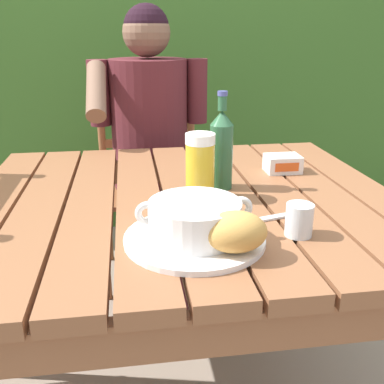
# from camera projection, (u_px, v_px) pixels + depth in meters

# --- Properties ---
(dining_table) EXTENTS (1.10, 1.00, 0.75)m
(dining_table) POSITION_uv_depth(u_px,v_px,m) (186.00, 228.00, 1.20)
(dining_table) COLOR brown
(dining_table) RESTS_ON ground_plane
(hedge_backdrop) EXTENTS (3.68, 0.89, 2.11)m
(hedge_backdrop) POSITION_uv_depth(u_px,v_px,m) (111.00, 66.00, 2.75)
(hedge_backdrop) COLOR #376124
(hedge_backdrop) RESTS_ON ground_plane
(chair_near_diner) EXTENTS (0.47, 0.41, 1.01)m
(chair_near_diner) POSITION_uv_depth(u_px,v_px,m) (150.00, 180.00, 2.12)
(chair_near_diner) COLOR brown
(chair_near_diner) RESTS_ON ground_plane
(person_eating) EXTENTS (0.48, 0.47, 1.26)m
(person_eating) POSITION_uv_depth(u_px,v_px,m) (150.00, 137.00, 1.85)
(person_eating) COLOR #511E23
(person_eating) RESTS_ON ground_plane
(serving_plate) EXTENTS (0.29, 0.29, 0.01)m
(serving_plate) POSITION_uv_depth(u_px,v_px,m) (195.00, 238.00, 0.91)
(serving_plate) COLOR white
(serving_plate) RESTS_ON dining_table
(soup_bowl) EXTENTS (0.24, 0.19, 0.08)m
(soup_bowl) POSITION_uv_depth(u_px,v_px,m) (195.00, 218.00, 0.89)
(soup_bowl) COLOR white
(soup_bowl) RESTS_ON serving_plate
(bread_roll) EXTENTS (0.13, 0.10, 0.08)m
(bread_roll) POSITION_uv_depth(u_px,v_px,m) (235.00, 232.00, 0.83)
(bread_roll) COLOR #C79145
(bread_roll) RESTS_ON serving_plate
(beer_glass) EXTENTS (0.07, 0.07, 0.17)m
(beer_glass) POSITION_uv_depth(u_px,v_px,m) (200.00, 166.00, 1.11)
(beer_glass) COLOR gold
(beer_glass) RESTS_ON dining_table
(beer_bottle) EXTENTS (0.06, 0.06, 0.26)m
(beer_bottle) POSITION_uv_depth(u_px,v_px,m) (221.00, 148.00, 1.18)
(beer_bottle) COLOR #2B5A38
(beer_bottle) RESTS_ON dining_table
(water_glass_small) EXTENTS (0.06, 0.06, 0.07)m
(water_glass_small) POSITION_uv_depth(u_px,v_px,m) (299.00, 220.00, 0.92)
(water_glass_small) COLOR silver
(water_glass_small) RESTS_ON dining_table
(butter_tub) EXTENTS (0.10, 0.08, 0.05)m
(butter_tub) POSITION_uv_depth(u_px,v_px,m) (283.00, 164.00, 1.35)
(butter_tub) COLOR white
(butter_tub) RESTS_ON dining_table
(table_knife) EXTENTS (0.16, 0.06, 0.01)m
(table_knife) POSITION_uv_depth(u_px,v_px,m) (250.00, 221.00, 0.99)
(table_knife) COLOR silver
(table_knife) RESTS_ON dining_table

